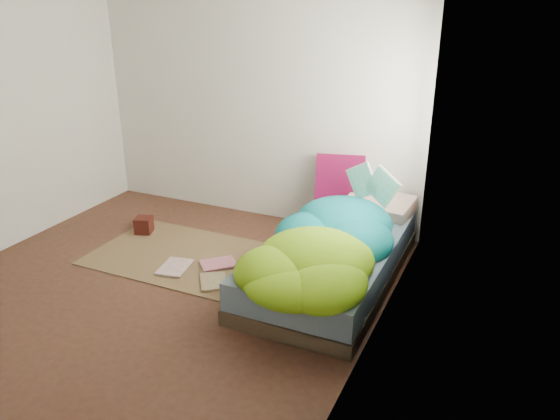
# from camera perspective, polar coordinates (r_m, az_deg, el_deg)

# --- Properties ---
(ground) EXTENTS (3.50, 3.50, 0.00)m
(ground) POSITION_cam_1_polar(r_m,az_deg,el_deg) (4.61, -12.43, -7.88)
(ground) COLOR #432519
(ground) RESTS_ON ground
(room_walls) EXTENTS (3.54, 3.54, 2.62)m
(room_walls) POSITION_cam_1_polar(r_m,az_deg,el_deg) (4.06, -14.13, 12.45)
(room_walls) COLOR silver
(room_walls) RESTS_ON ground
(bed) EXTENTS (1.00, 2.00, 0.34)m
(bed) POSITION_cam_1_polar(r_m,az_deg,el_deg) (4.57, 5.38, -5.28)
(bed) COLOR #32271B
(bed) RESTS_ON ground
(duvet) EXTENTS (0.96, 1.84, 0.34)m
(duvet) POSITION_cam_1_polar(r_m,az_deg,el_deg) (4.23, 4.54, -2.42)
(duvet) COLOR #087D82
(duvet) RESTS_ON bed
(rug) EXTENTS (1.60, 1.10, 0.01)m
(rug) POSITION_cam_1_polar(r_m,az_deg,el_deg) (5.07, -10.14, -4.69)
(rug) COLOR brown
(rug) RESTS_ON ground
(pillow_floral) EXTENTS (0.65, 0.46, 0.13)m
(pillow_floral) POSITION_cam_1_polar(r_m,az_deg,el_deg) (5.12, 10.35, 0.49)
(pillow_floral) COLOR beige
(pillow_floral) RESTS_ON bed
(pillow_magenta) EXTENTS (0.48, 0.25, 0.46)m
(pillow_magenta) POSITION_cam_1_polar(r_m,az_deg,el_deg) (5.28, 6.30, 3.27)
(pillow_magenta) COLOR #510526
(pillow_magenta) RESTS_ON bed
(open_book) EXTENTS (0.45, 0.24, 0.27)m
(open_book) POSITION_cam_1_polar(r_m,az_deg,el_deg) (4.70, 9.62, 3.85)
(open_book) COLOR #2B832F
(open_book) RESTS_ON duvet
(wooden_box) EXTENTS (0.20, 0.20, 0.16)m
(wooden_box) POSITION_cam_1_polar(r_m,az_deg,el_deg) (5.58, -14.04, -1.52)
(wooden_box) COLOR #390F0D
(wooden_box) RESTS_ON rug
(floor_book_a) EXTENTS (0.29, 0.36, 0.02)m
(floor_book_a) POSITION_cam_1_polar(r_m,az_deg,el_deg) (4.88, -12.22, -5.73)
(floor_book_a) COLOR silver
(floor_book_a) RESTS_ON rug
(floor_book_b) EXTENTS (0.37, 0.37, 0.03)m
(floor_book_b) POSITION_cam_1_polar(r_m,az_deg,el_deg) (4.93, -6.77, -5.06)
(floor_book_b) COLOR #D87C81
(floor_book_b) RESTS_ON rug
(floor_book_c) EXTENTS (0.34, 0.36, 0.02)m
(floor_book_c) POSITION_cam_1_polar(r_m,az_deg,el_deg) (4.56, -8.32, -7.54)
(floor_book_c) COLOR tan
(floor_book_c) RESTS_ON rug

